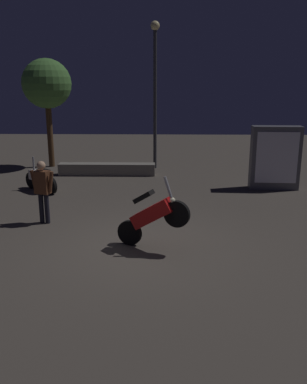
% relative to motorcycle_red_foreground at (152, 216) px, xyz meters
% --- Properties ---
extents(ground_plane, '(40.00, 40.00, 0.00)m').
position_rel_motorcycle_red_foreground_xyz_m(ground_plane, '(-0.27, 0.11, -0.74)').
color(ground_plane, '#4C443D').
extents(motorcycle_red_foreground, '(1.57, 0.74, 1.63)m').
position_rel_motorcycle_red_foreground_xyz_m(motorcycle_red_foreground, '(0.00, 0.00, 0.00)').
color(motorcycle_red_foreground, black).
rests_on(motorcycle_red_foreground, ground_plane).
extents(motorcycle_white_parked_left, '(1.34, 1.14, 1.11)m').
position_rel_motorcycle_red_foreground_xyz_m(motorcycle_white_parked_left, '(-3.79, 4.74, -0.31)').
color(motorcycle_white_parked_left, black).
rests_on(motorcycle_white_parked_left, ground_plane).
extents(person_rider_beside, '(0.66, 0.33, 1.61)m').
position_rel_motorcycle_red_foreground_xyz_m(person_rider_beside, '(-2.78, 1.61, 0.21)').
color(person_rider_beside, black).
rests_on(person_rider_beside, ground_plane).
extents(streetlamp_near, '(0.36, 0.36, 5.78)m').
position_rel_motorcycle_red_foreground_xyz_m(streetlamp_near, '(-0.11, 8.63, 2.85)').
color(streetlamp_near, '#38383D').
rests_on(streetlamp_near, ground_plane).
extents(tree_left_bg, '(2.00, 2.00, 4.43)m').
position_rel_motorcycle_red_foreground_xyz_m(tree_left_bg, '(-4.53, 8.85, 2.65)').
color(tree_left_bg, '#4C331E').
rests_on(tree_left_bg, ground_plane).
extents(kiosk_billboard, '(1.62, 0.61, 2.10)m').
position_rel_motorcycle_red_foreground_xyz_m(kiosk_billboard, '(3.95, 5.27, 0.31)').
color(kiosk_billboard, '#595960').
rests_on(kiosk_billboard, ground_plane).
extents(planter_wall_low, '(3.71, 0.50, 0.45)m').
position_rel_motorcycle_red_foreground_xyz_m(planter_wall_low, '(-1.95, 7.24, -0.52)').
color(planter_wall_low, gray).
rests_on(planter_wall_low, ground_plane).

